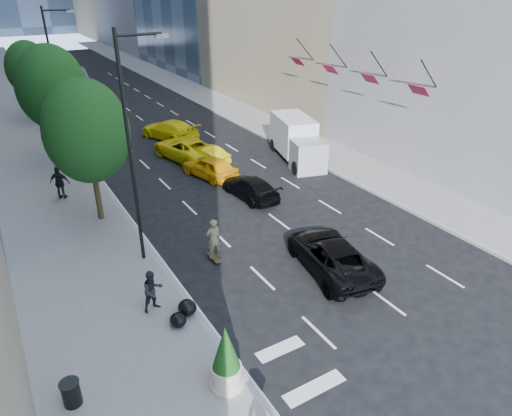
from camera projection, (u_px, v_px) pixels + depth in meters
ground at (308, 262)px, 21.12m from camera, size 160.00×160.00×0.00m
sidewalk_left at (21, 128)px, 40.02m from camera, size 6.00×120.00×0.15m
sidewalk_right at (216, 101)px, 48.70m from camera, size 4.00×120.00×0.15m
lamp_near at (133, 140)px, 18.70m from camera, size 2.13×0.22×10.00m
lamp_far at (56, 72)px, 32.52m from camera, size 2.13×0.22×10.00m
tree_near at (87, 132)px, 22.51m from camera, size 4.20×4.20×7.46m
tree_mid at (52, 88)px, 30.04m from camera, size 4.50×4.50×7.99m
tree_far at (29, 69)px, 40.34m from camera, size 3.90×3.90×6.92m
traffic_signal at (28, 60)px, 47.02m from camera, size 2.48×0.53×5.20m
facade_flags at (351, 71)px, 30.89m from camera, size 1.85×13.30×2.05m
skateboarder at (214, 241)px, 20.84m from camera, size 0.72×0.48×1.98m
black_sedan_lincoln at (331, 255)px, 20.27m from camera, size 3.36×5.71×1.49m
black_sedan_mercedes at (250, 188)px, 27.08m from camera, size 2.09×4.54×1.29m
taxi_a at (210, 167)px, 29.85m from camera, size 2.84×4.58×1.46m
taxi_b at (204, 155)px, 32.06m from camera, size 2.73×4.19×1.30m
taxi_c at (186, 148)px, 32.94m from camera, size 3.76×6.11×1.58m
taxi_d at (170, 130)px, 37.07m from camera, size 4.02×5.78×1.55m
city_bus at (76, 92)px, 45.26m from camera, size 4.64×12.60×3.43m
box_truck at (297, 140)px, 32.42m from camera, size 3.77×6.54×2.95m
pedestrian_a at (153, 291)px, 17.47m from camera, size 0.96×0.81×1.74m
pedestrian_b at (60, 183)px, 26.47m from camera, size 1.24×1.07×2.00m
trash_can at (71, 393)px, 13.70m from camera, size 0.55×0.55×0.82m
planter_shrub at (226, 358)px, 14.03m from camera, size 0.98×0.98×2.36m
garbage_bags at (184, 312)px, 17.23m from camera, size 1.22×1.18×0.60m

